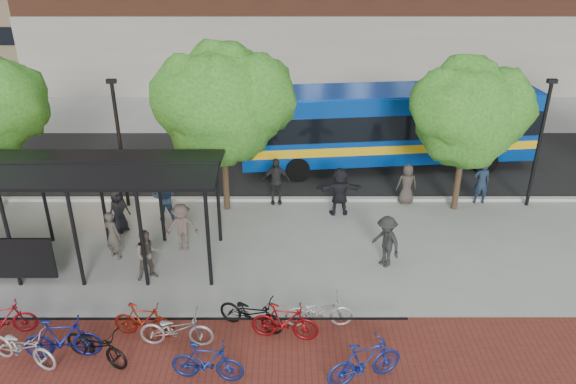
{
  "coord_description": "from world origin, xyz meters",
  "views": [
    {
      "loc": [
        -0.6,
        -16.43,
        10.33
      ],
      "look_at": [
        -0.59,
        1.5,
        1.6
      ],
      "focal_mm": 35.0,
      "sensor_mm": 36.0,
      "label": 1
    }
  ],
  "objects_px": {
    "pedestrian_4": "(276,181)",
    "pedestrian_7": "(481,182)",
    "bike_4": "(96,345)",
    "pedestrian_3": "(182,227)",
    "bike_9": "(285,322)",
    "bike_2": "(22,347)",
    "bike_5": "(144,320)",
    "pedestrian_8": "(148,255)",
    "lamp_post_left": "(120,141)",
    "bike_8": "(251,313)",
    "pedestrian_9": "(386,241)",
    "pedestrian_0": "(119,210)",
    "bike_1": "(3,319)",
    "pedestrian_5": "(340,191)",
    "bike_10": "(319,311)",
    "lamp_post_right": "(540,141)",
    "bike_11": "(365,361)",
    "bus_shelter": "(47,180)",
    "tree_b": "(224,99)",
    "bike_6": "(176,329)",
    "bike_7": "(207,362)",
    "bike_3": "(62,339)",
    "pedestrian_1": "(113,235)",
    "bus": "(387,122)",
    "pedestrian_6": "(407,184)",
    "pedestrian_2": "(164,197)",
    "tree_c": "(470,110)"
  },
  "relations": [
    {
      "from": "pedestrian_4",
      "to": "pedestrian_7",
      "type": "relative_size",
      "value": 1.07
    },
    {
      "from": "bike_4",
      "to": "pedestrian_3",
      "type": "relative_size",
      "value": 1.12
    },
    {
      "from": "bike_9",
      "to": "pedestrian_3",
      "type": "bearing_deg",
      "value": 46.43
    },
    {
      "from": "bike_2",
      "to": "bike_5",
      "type": "xyz_separation_m",
      "value": [
        2.86,
        1.07,
        -0.02
      ]
    },
    {
      "from": "pedestrian_7",
      "to": "pedestrian_8",
      "type": "height_order",
      "value": "pedestrian_7"
    },
    {
      "from": "lamp_post_left",
      "to": "bike_8",
      "type": "relative_size",
      "value": 2.63
    },
    {
      "from": "pedestrian_9",
      "to": "pedestrian_0",
      "type": "bearing_deg",
      "value": -137.95
    },
    {
      "from": "pedestrian_7",
      "to": "pedestrian_9",
      "type": "height_order",
      "value": "pedestrian_7"
    },
    {
      "from": "bike_1",
      "to": "pedestrian_5",
      "type": "relative_size",
      "value": 0.89
    },
    {
      "from": "bike_10",
      "to": "pedestrian_5",
      "type": "relative_size",
      "value": 0.99
    },
    {
      "from": "lamp_post_right",
      "to": "bike_5",
      "type": "distance_m",
      "value": 15.79
    },
    {
      "from": "bike_2",
      "to": "pedestrian_3",
      "type": "height_order",
      "value": "pedestrian_3"
    },
    {
      "from": "bike_8",
      "to": "pedestrian_4",
      "type": "bearing_deg",
      "value": 19.21
    },
    {
      "from": "bike_11",
      "to": "bus_shelter",
      "type": "bearing_deg",
      "value": 39.09
    },
    {
      "from": "lamp_post_left",
      "to": "pedestrian_8",
      "type": "xyz_separation_m",
      "value": [
        2.01,
        -5.1,
        -1.89
      ]
    },
    {
      "from": "pedestrian_7",
      "to": "pedestrian_9",
      "type": "distance_m",
      "value": 6.4
    },
    {
      "from": "pedestrian_8",
      "to": "pedestrian_0",
      "type": "bearing_deg",
      "value": 96.16
    },
    {
      "from": "bike_2",
      "to": "tree_b",
      "type": "bearing_deg",
      "value": -7.39
    },
    {
      "from": "bus_shelter",
      "to": "pedestrian_9",
      "type": "xyz_separation_m",
      "value": [
        10.74,
        -0.27,
        -2.1
      ]
    },
    {
      "from": "tree_b",
      "to": "bike_6",
      "type": "height_order",
      "value": "tree_b"
    },
    {
      "from": "bike_7",
      "to": "bike_11",
      "type": "height_order",
      "value": "bike_11"
    },
    {
      "from": "bike_2",
      "to": "bike_3",
      "type": "height_order",
      "value": "bike_3"
    },
    {
      "from": "pedestrian_1",
      "to": "lamp_post_right",
      "type": "bearing_deg",
      "value": -134.6
    },
    {
      "from": "lamp_post_right",
      "to": "pedestrian_5",
      "type": "bearing_deg",
      "value": -174.44
    },
    {
      "from": "bus",
      "to": "pedestrian_3",
      "type": "distance_m",
      "value": 11.15
    },
    {
      "from": "bike_1",
      "to": "pedestrian_6",
      "type": "bearing_deg",
      "value": -72.36
    },
    {
      "from": "pedestrian_5",
      "to": "bike_10",
      "type": "bearing_deg",
      "value": 77.26
    },
    {
      "from": "pedestrian_2",
      "to": "pedestrian_5",
      "type": "relative_size",
      "value": 0.99
    },
    {
      "from": "tree_c",
      "to": "bike_7",
      "type": "relative_size",
      "value": 3.22
    },
    {
      "from": "lamp_post_right",
      "to": "bike_8",
      "type": "height_order",
      "value": "lamp_post_right"
    },
    {
      "from": "pedestrian_2",
      "to": "bike_7",
      "type": "bearing_deg",
      "value": 108.4
    },
    {
      "from": "bike_6",
      "to": "pedestrian_2",
      "type": "xyz_separation_m",
      "value": [
        -1.67,
        7.01,
        0.43
      ]
    },
    {
      "from": "lamp_post_left",
      "to": "pedestrian_3",
      "type": "height_order",
      "value": "lamp_post_left"
    },
    {
      "from": "pedestrian_7",
      "to": "bike_6",
      "type": "bearing_deg",
      "value": 36.85
    },
    {
      "from": "bike_3",
      "to": "bike_4",
      "type": "xyz_separation_m",
      "value": [
        0.9,
        -0.14,
        -0.08
      ]
    },
    {
      "from": "bike_6",
      "to": "pedestrian_9",
      "type": "xyz_separation_m",
      "value": [
        6.17,
        3.87,
        0.38
      ]
    },
    {
      "from": "bike_5",
      "to": "pedestrian_7",
      "type": "distance_m",
      "value": 14.15
    },
    {
      "from": "tree_b",
      "to": "bike_11",
      "type": "xyz_separation_m",
      "value": [
        4.18,
        -9.27,
        -3.86
      ]
    },
    {
      "from": "bus",
      "to": "bike_1",
      "type": "xyz_separation_m",
      "value": [
        -12.28,
        -11.99,
        -1.55
      ]
    },
    {
      "from": "bike_4",
      "to": "tree_c",
      "type": "bearing_deg",
      "value": -28.59
    },
    {
      "from": "bike_4",
      "to": "bike_8",
      "type": "xyz_separation_m",
      "value": [
        3.9,
        1.32,
        -0.0
      ]
    },
    {
      "from": "bus",
      "to": "bike_6",
      "type": "distance_m",
      "value": 14.56
    },
    {
      "from": "bus_shelter",
      "to": "pedestrian_1",
      "type": "distance_m",
      "value": 2.73
    },
    {
      "from": "bike_9",
      "to": "pedestrian_5",
      "type": "xyz_separation_m",
      "value": [
        2.07,
        7.22,
        0.41
      ]
    },
    {
      "from": "lamp_post_right",
      "to": "bike_6",
      "type": "relative_size",
      "value": 2.57
    },
    {
      "from": "tree_b",
      "to": "bike_1",
      "type": "height_order",
      "value": "tree_b"
    },
    {
      "from": "tree_c",
      "to": "bike_7",
      "type": "xyz_separation_m",
      "value": [
        -8.67,
        -9.23,
        -3.5
      ]
    },
    {
      "from": "tree_c",
      "to": "lamp_post_left",
      "type": "relative_size",
      "value": 1.16
    },
    {
      "from": "bike_5",
      "to": "pedestrian_0",
      "type": "height_order",
      "value": "pedestrian_0"
    },
    {
      "from": "bike_2",
      "to": "bike_7",
      "type": "relative_size",
      "value": 1.12
    }
  ]
}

